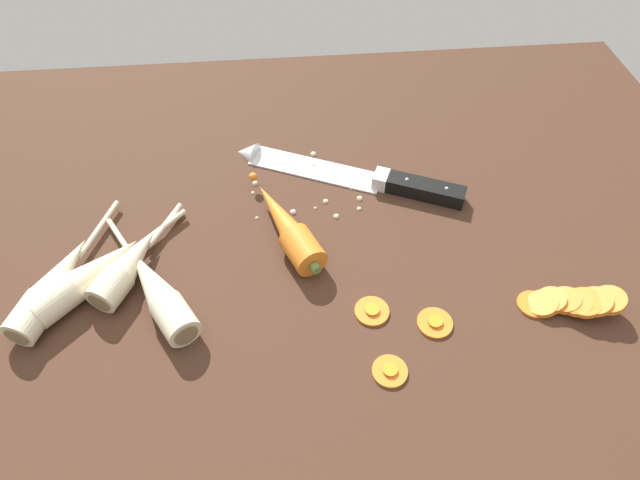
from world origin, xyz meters
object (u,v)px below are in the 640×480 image
chefs_knife (342,173)px  parsnip_mid_right (157,291)px  carrot_slice_stack (570,302)px  parsnip_mid_left (53,285)px  carrot_slice_stray_near (372,310)px  parsnip_front (88,276)px  carrot_slice_stray_mid (390,370)px  whole_carrot (287,227)px  carrot_slice_stray_far (435,322)px  parsnip_back (128,266)px

chefs_knife → parsnip_mid_right: (-24.43, -19.93, 1.33)cm
parsnip_mid_right → carrot_slice_stack: parsnip_mid_right is taller
parsnip_mid_left → carrot_slice_stray_near: 37.97cm
parsnip_front → parsnip_mid_right: 9.00cm
chefs_knife → carrot_slice_stray_mid: 31.79cm
whole_carrot → carrot_slice_stray_far: (16.32, -14.99, -1.74)cm
carrot_slice_stray_mid → carrot_slice_stray_far: 8.42cm
parsnip_front → parsnip_back: 4.66cm
carrot_slice_stray_far → carrot_slice_stack: bearing=2.5°
parsnip_back → carrot_slice_stray_near: (29.05, -8.13, -1.62)cm
whole_carrot → carrot_slice_stray_far: whole_carrot is taller
parsnip_front → carrot_slice_stray_far: bearing=-12.8°
carrot_slice_stray_mid → carrot_slice_stray_far: size_ratio=0.94×
parsnip_back → carrot_slice_stack: 53.22cm
parsnip_mid_right → parsnip_back: size_ratio=1.21×
carrot_slice_stray_mid → parsnip_back: bearing=151.8°
parsnip_mid_left → parsnip_back: (8.41, 2.12, 0.00)cm
parsnip_back → carrot_slice_stack: (52.32, -9.70, -0.75)cm
chefs_knife → parsnip_mid_left: size_ratio=1.50×
carrot_slice_stack → chefs_knife: bearing=133.2°
carrot_slice_stack → carrot_slice_stray_far: 16.27cm
parsnip_mid_left → parsnip_back: 8.67cm
carrot_slice_stray_far → parsnip_back: bearing=163.9°
carrot_slice_stray_far → whole_carrot: bearing=137.4°
parsnip_back → carrot_slice_stray_near: parsnip_back is taller
parsnip_mid_left → carrot_slice_stray_mid: size_ratio=5.60×
whole_carrot → parsnip_mid_right: bearing=-151.0°
carrot_slice_stray_near → carrot_slice_stray_far: same height
whole_carrot → parsnip_mid_right: (-15.79, -8.74, -0.12)cm
parsnip_back → carrot_slice_stack: bearing=-10.5°
parsnip_back → carrot_slice_stack: size_ratio=1.44×
chefs_knife → carrot_slice_stack: carrot_slice_stack is taller
parsnip_mid_right → carrot_slice_stray_far: parsnip_mid_right is taller
parsnip_front → whole_carrot: bearing=13.3°
whole_carrot → carrot_slice_stray_mid: bearing=-64.1°
parsnip_front → carrot_slice_stray_near: (33.56, -6.95, -1.62)cm
parsnip_front → carrot_slice_stray_mid: parsnip_front is taller
chefs_knife → parsnip_mid_right: bearing=-140.8°
chefs_knife → carrot_slice_stray_far: 27.29cm
parsnip_mid_right → carrot_slice_stray_near: bearing=-9.0°
chefs_knife → carrot_slice_stray_far: bearing=-73.7°
parsnip_mid_left → carrot_slice_stray_near: (37.46, -6.01, -1.62)cm
parsnip_mid_left → parsnip_back: bearing=14.1°
parsnip_mid_left → carrot_slice_stray_far: 45.30cm
whole_carrot → carrot_slice_stack: size_ratio=1.56×
whole_carrot → parsnip_front: whole_carrot is taller
whole_carrot → carrot_slice_stray_near: size_ratio=4.47×
parsnip_front → parsnip_mid_left: same height
parsnip_back → carrot_slice_stray_mid: parsnip_back is taller
chefs_knife → parsnip_front: bearing=-152.7°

